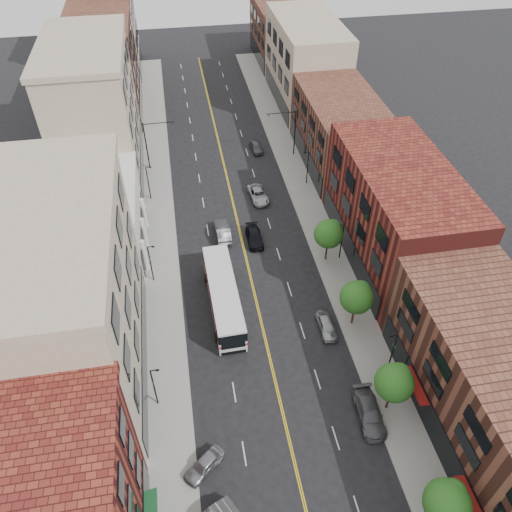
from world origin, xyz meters
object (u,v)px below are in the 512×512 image
city_bus (223,295)px  car_lane_a (254,237)px  car_parked_mid (369,413)px  car_lane_behind (223,231)px  car_lane_b (258,195)px  car_angle_a (204,465)px  car_lane_c (256,147)px  car_parked_far (327,326)px

city_bus → car_lane_a: 11.53m
city_bus → car_lane_a: bearing=62.4°
car_lane_a → car_parked_mid: bearing=-76.8°
city_bus → car_lane_behind: size_ratio=2.64×
car_lane_behind → car_lane_b: size_ratio=1.02×
city_bus → car_angle_a: bearing=-103.7°
car_lane_a → car_lane_behind: bearing=155.1°
car_angle_a → car_lane_behind: car_lane_behind is taller
car_parked_mid → car_angle_a: bearing=-169.4°
car_parked_mid → car_lane_behind: car_lane_behind is taller
car_parked_mid → car_lane_c: 46.87m
car_angle_a → car_parked_far: size_ratio=0.96×
car_parked_mid → car_lane_b: (-3.84, 34.19, -0.08)m
car_angle_a → car_lane_a: (8.90, 27.54, 0.02)m
car_angle_a → car_parked_far: bearing=92.8°
car_angle_a → car_lane_a: bearing=123.2°
city_bus → car_angle_a: size_ratio=3.46×
city_bus → car_lane_a: city_bus is taller
city_bus → car_lane_b: 20.34m
car_angle_a → car_parked_far: car_parked_far is taller
car_parked_far → car_lane_b: bearing=97.0°
car_parked_mid → car_lane_a: car_parked_mid is taller
city_bus → car_lane_c: 32.94m
car_lane_c → car_parked_mid: bearing=-93.0°
car_lane_c → city_bus: bearing=-111.4°
city_bus → car_lane_behind: city_bus is taller
car_lane_b → car_lane_a: bearing=-108.5°
city_bus → car_lane_c: city_bus is taller
car_lane_behind → city_bus: bearing=82.7°
car_parked_mid → car_lane_behind: (-9.63, 27.20, 0.06)m
car_lane_behind → car_parked_far: bearing=116.2°
car_parked_mid → car_parked_far: bearing=98.0°
car_lane_behind → car_angle_a: bearing=79.1°
car_parked_mid → car_lane_a: (-5.90, 25.45, -0.09)m
car_lane_behind → car_lane_a: 4.12m
city_bus → car_lane_b: size_ratio=2.68×
car_angle_a → car_parked_mid: car_parked_mid is taller
city_bus → car_lane_c: (9.09, 31.64, -1.27)m
car_parked_far → car_lane_b: car_lane_b is taller
car_angle_a → car_lane_behind: (5.17, 29.28, 0.17)m
car_angle_a → car_lane_c: 50.59m
car_angle_a → car_lane_c: car_lane_c is taller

